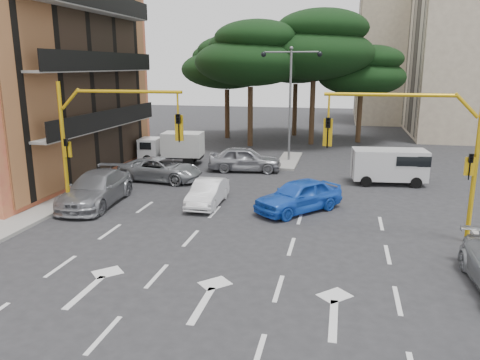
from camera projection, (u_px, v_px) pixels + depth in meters
The scene contains 18 objects.
ground at pixel (240, 242), 18.13m from camera, with size 120.00×120.00×0.00m, color #28282B.
median_strip at pixel (289, 161), 33.27m from camera, with size 1.40×6.00×0.15m, color gray.
apartment_beige_far at pixel (428, 51), 55.11m from camera, with size 16.20×12.15×16.70m.
pine_left_near at pixel (251, 53), 37.95m from camera, with size 9.15×9.15×10.23m.
pine_center at pixel (315, 45), 38.63m from camera, with size 9.98×9.98×11.16m.
pine_left_far at pixel (227, 63), 42.54m from camera, with size 8.32×8.32×9.30m.
pine_right at pixel (363, 71), 40.18m from camera, with size 7.49×7.49×8.37m.
pine_back at pixel (297, 55), 43.95m from camera, with size 9.15×9.15×10.23m.
signal_mast_right at pixel (427, 141), 17.65m from camera, with size 5.79×0.37×6.00m.
signal_mast_left at pixel (99, 131), 20.52m from camera, with size 5.79×0.37×6.00m.
street_lamp_center at pixel (291, 84), 32.00m from camera, with size 4.16×0.36×7.77m.
car_white_hatch at pixel (208, 193), 22.83m from camera, with size 1.32×3.77×1.24m, color silver.
car_blue_compact at pixel (299, 196), 21.82m from camera, with size 1.80×4.47×1.52m, color blue.
car_silver_wagon at pixel (96, 189), 22.90m from camera, with size 2.21×5.45×1.58m, color gray.
car_silver_cross_a at pixel (161, 169), 27.70m from camera, with size 2.27×4.92×1.37m, color #9C9FA3.
car_silver_cross_b at pixel (245, 159), 30.16m from camera, with size 1.87×4.66×1.59m, color gray.
van_white at pixel (389, 166), 26.87m from camera, with size 1.85×4.10×2.05m, color silver, non-canonical shape.
box_truck_a at pixel (172, 148), 32.45m from camera, with size 1.87×4.45×2.19m, color silver, non-canonical shape.
Camera 1 is at (3.70, -16.62, 6.68)m, focal length 35.00 mm.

